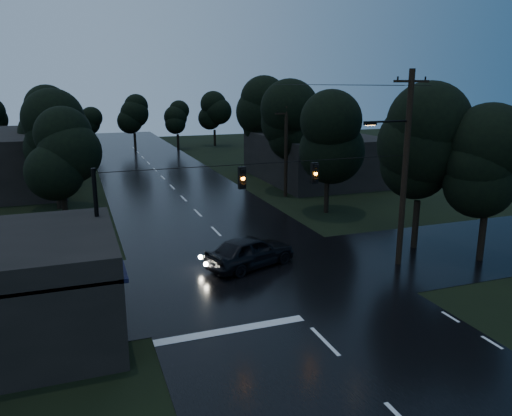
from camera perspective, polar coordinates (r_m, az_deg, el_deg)
main_road at (r=41.71m, az=-8.27°, el=1.05°), size 12.00×120.00×0.02m
cross_street at (r=25.09m, az=0.36°, el=-7.70°), size 60.00×9.00×0.02m
building_far_right at (r=49.61m, az=6.73°, el=5.76°), size 10.00×14.00×4.40m
building_far_left at (r=50.64m, az=-26.58°, el=4.88°), size 10.00×16.00×5.00m
utility_pole_main at (r=26.30m, az=16.54°, el=4.64°), size 3.50×0.30×10.00m
utility_pole_far at (r=41.60m, az=3.44°, el=6.57°), size 2.00×0.30×7.50m
anchor_pole_left at (r=21.78m, az=-17.53°, el=-3.44°), size 0.18×0.18×6.00m
span_signals at (r=22.92m, az=2.57°, el=3.85°), size 15.00×0.37×1.12m
tree_corner_near at (r=29.33m, az=18.44°, el=6.88°), size 4.48×4.48×9.44m
tree_corner_far at (r=28.54m, az=25.21°, el=4.55°), size 3.92×3.92×8.26m
tree_left_a at (r=32.11m, az=-21.53°, el=5.83°), size 3.92×3.92×8.26m
tree_left_b at (r=40.03m, az=-22.25°, el=7.77°), size 4.20×4.20×8.85m
tree_left_c at (r=49.99m, az=-22.66°, el=9.23°), size 4.48×4.48×9.44m
tree_right_a at (r=36.33m, az=8.30°, el=8.12°), size 4.20×4.20×8.85m
tree_right_b at (r=43.72m, az=4.02°, el=9.71°), size 4.48×4.48×9.44m
tree_right_c at (r=53.17m, az=0.18°, el=10.93°), size 4.76×4.76×10.03m
car at (r=25.95m, az=-0.66°, el=-4.96°), size 5.34×3.57×1.69m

